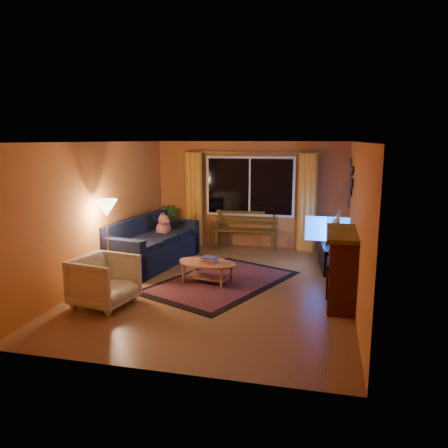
% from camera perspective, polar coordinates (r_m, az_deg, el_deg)
% --- Properties ---
extents(floor, '(4.50, 6.00, 0.02)m').
position_cam_1_polar(floor, '(7.82, -0.51, -8.06)').
color(floor, brown).
rests_on(floor, ground).
extents(ceiling, '(4.50, 6.00, 0.02)m').
position_cam_1_polar(ceiling, '(7.39, -0.54, 10.74)').
color(ceiling, white).
rests_on(ceiling, ground).
extents(wall_back, '(4.50, 0.02, 2.50)m').
position_cam_1_polar(wall_back, '(10.42, 3.42, 3.85)').
color(wall_back, '#C57032').
rests_on(wall_back, ground).
extents(wall_left, '(0.02, 6.00, 2.50)m').
position_cam_1_polar(wall_left, '(8.33, -15.82, 1.65)').
color(wall_left, '#C57032').
rests_on(wall_left, ground).
extents(wall_right, '(0.02, 6.00, 2.50)m').
position_cam_1_polar(wall_right, '(7.31, 16.95, 0.33)').
color(wall_right, '#C57032').
rests_on(wall_right, ground).
extents(window, '(2.00, 0.02, 1.30)m').
position_cam_1_polar(window, '(10.33, 3.37, 4.90)').
color(window, black).
rests_on(window, wall_back).
extents(curtain_rod, '(3.20, 0.03, 0.03)m').
position_cam_1_polar(curtain_rod, '(10.23, 3.38, 9.34)').
color(curtain_rod, '#BF8C3F').
rests_on(curtain_rod, wall_back).
extents(curtain_left, '(0.36, 0.36, 2.24)m').
position_cam_1_polar(curtain_left, '(10.62, -3.91, 3.27)').
color(curtain_left, '#F6A230').
rests_on(curtain_left, ground).
extents(curtain_right, '(0.36, 0.36, 2.24)m').
position_cam_1_polar(curtain_right, '(10.17, 10.81, 2.75)').
color(curtain_right, '#F6A230').
rests_on(curtain_right, ground).
extents(bench, '(1.50, 0.54, 0.44)m').
position_cam_1_polar(bench, '(10.36, 2.81, -1.97)').
color(bench, '#4C360E').
rests_on(bench, ground).
extents(potted_plant, '(0.59, 0.59, 0.95)m').
position_cam_1_polar(potted_plant, '(10.82, -7.36, -0.13)').
color(potted_plant, '#235B1E').
rests_on(potted_plant, ground).
extents(sofa, '(1.39, 2.49, 0.95)m').
position_cam_1_polar(sofa, '(9.09, -9.39, -2.29)').
color(sofa, black).
rests_on(sofa, ground).
extents(dog, '(0.45, 0.54, 0.52)m').
position_cam_1_polar(dog, '(9.50, -7.94, -0.11)').
color(dog, '#9C5948').
rests_on(dog, sofa).
extents(armchair, '(0.92, 0.96, 0.86)m').
position_cam_1_polar(armchair, '(7.04, -15.38, -6.89)').
color(armchair, beige).
rests_on(armchair, ground).
extents(floor_lamp, '(0.30, 0.30, 1.50)m').
position_cam_1_polar(floor_lamp, '(8.07, -14.91, -2.20)').
color(floor_lamp, '#BF8C3F').
rests_on(floor_lamp, ground).
extents(rug, '(2.71, 3.23, 0.02)m').
position_cam_1_polar(rug, '(7.96, -0.36, -7.56)').
color(rug, maroon).
rests_on(rug, ground).
extents(coffee_table, '(1.32, 1.32, 0.40)m').
position_cam_1_polar(coffee_table, '(7.85, -2.18, -6.37)').
color(coffee_table, '#B46A50').
rests_on(coffee_table, ground).
extents(tv_console, '(0.53, 1.23, 0.50)m').
position_cam_1_polar(tv_console, '(8.97, 13.81, -4.15)').
color(tv_console, black).
rests_on(tv_console, ground).
extents(television, '(0.19, 1.07, 0.61)m').
position_cam_1_polar(television, '(8.84, 13.97, -0.67)').
color(television, black).
rests_on(television, tv_console).
extents(fireplace, '(0.40, 1.20, 1.10)m').
position_cam_1_polar(fireplace, '(7.07, 15.12, -5.77)').
color(fireplace, maroon).
rests_on(fireplace, ground).
extents(mirror_cluster, '(0.06, 0.60, 0.56)m').
position_cam_1_polar(mirror_cluster, '(8.52, 16.30, 5.56)').
color(mirror_cluster, black).
rests_on(mirror_cluster, wall_right).
extents(painting, '(0.04, 0.76, 0.96)m').
position_cam_1_polar(painting, '(9.68, 15.98, 5.28)').
color(painting, '#D24D2E').
rests_on(painting, wall_right).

